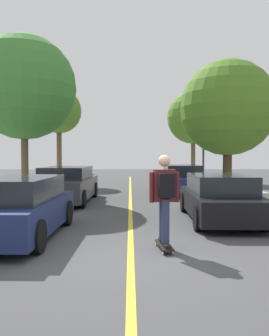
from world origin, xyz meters
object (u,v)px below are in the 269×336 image
Objects in this scene: parked_car_right_nearest at (219,198)px; skateboard at (164,245)px; parked_car_right_near at (182,179)px; streetlamp at (204,125)px; skateboarder at (165,194)px; parked_car_left_near at (67,185)px; street_tree_left_near at (59,112)px; parked_car_left_nearest at (18,207)px; street_tree_right_nearest at (228,108)px; street_tree_left_nearest at (24,88)px; street_tree_right_near at (193,118)px.

skateboard is (-1.85, -3.03, -0.54)m from parked_car_right_nearest.
streetlamp is at bearing 62.30° from parked_car_right_near.
parked_car_right_nearest is at bearing 58.89° from skateboarder.
parked_car_left_near reaches higher than parked_car_right_near.
street_tree_left_near reaches higher than skateboard.
parked_car_left_nearest is at bearing -118.94° from parked_car_right_near.
street_tree_right_nearest is at bearing -24.86° from parked_car_right_near.
parked_car_right_nearest is (5.00, 1.95, -0.04)m from parked_car_left_nearest.
street_tree_left_near is 0.97× the size of street_tree_right_nearest.
street_tree_left_near is at bearing 90.00° from street_tree_left_nearest.
parked_car_left_near is 4.57m from street_tree_left_nearest.
street_tree_left_nearest is 1.11× the size of street_tree_right_nearest.
parked_car_left_near is 6.38m from parked_car_right_nearest.
streetlamp is 14.36m from skateboard.
streetlamp reaches higher than skateboard.
street_tree_right_near is at bearing 16.55° from street_tree_left_near.
parked_car_right_near is 0.73× the size of street_tree_right_near.
skateboarder is at bearing -100.33° from parked_car_right_near.
parked_car_right_near is 9.45m from street_tree_left_near.
streetlamp is (-0.21, -4.39, -0.88)m from street_tree_right_near.
parked_car_left_near is 7.71m from skateboarder.
street_tree_right_near is (1.96, 14.81, 3.86)m from parked_car_right_nearest.
streetlamp is at bearing 43.77° from parked_car_left_near.
skateboarder is (0.00, -0.03, 1.00)m from skateboard.
street_tree_right_near is (-0.00, 8.63, 0.50)m from street_tree_right_nearest.
street_tree_left_nearest is 7.12m from street_tree_left_near.
streetlamp reaches higher than parked_car_right_nearest.
street_tree_right_near reaches higher than parked_car_left_nearest.
street_tree_right_near is at bearing 82.46° from parked_car_right_nearest.
parked_car_left_near reaches higher than skateboard.
parked_car_left_nearest is 2.35× the size of skateboarder.
parked_car_right_nearest is at bearing -60.22° from street_tree_left_near.
streetlamp is (6.75, 6.46, 2.93)m from parked_car_left_near.
street_tree_right_near is 7.24× the size of skateboard.
street_tree_right_nearest reaches higher than parked_car_left_near.
street_tree_left_near reaches higher than parked_car_right_near.
parked_car_left_near is at bearing -136.23° from streetlamp.
parked_car_left_nearest is 4.73× the size of skateboard.
parked_car_right_nearest is 14.55m from street_tree_left_near.
parked_car_left_near is at bearing -162.27° from street_tree_right_nearest.
street_tree_right_nearest reaches higher than parked_car_right_near.
parked_car_left_nearest is at bearing -118.61° from streetlamp.
parked_car_left_nearest is at bearing -74.35° from street_tree_left_nearest.
skateboard is at bearing -104.99° from streetlamp.
parked_car_right_nearest is 2.51× the size of skateboarder.
street_tree_left_nearest is (-1.96, 1.08, 3.99)m from parked_car_left_near.
streetlamp reaches higher than parked_car_left_nearest.
street_tree_left_nearest is at bearing 122.23° from skateboarder.
parked_car_left_nearest is 0.67× the size of street_tree_right_nearest.
street_tree_right_nearest is (6.96, 8.14, 3.32)m from parked_car_left_nearest.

